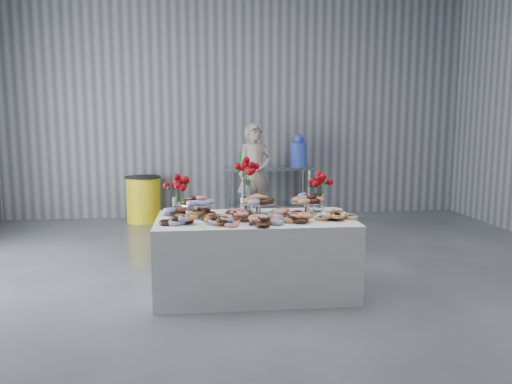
# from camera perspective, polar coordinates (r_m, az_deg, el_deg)

# --- Properties ---
(ground) EXTENTS (9.00, 9.00, 0.00)m
(ground) POSITION_cam_1_polar(r_m,az_deg,el_deg) (4.65, 3.30, -13.15)
(ground) COLOR #3B3D43
(ground) RESTS_ON ground
(room_walls) EXTENTS (8.04, 9.04, 4.02)m
(room_walls) POSITION_cam_1_polar(r_m,az_deg,el_deg) (4.46, -0.27, 20.48)
(room_walls) COLOR gray
(room_walls) RESTS_ON ground
(display_table) EXTENTS (1.92, 1.04, 0.75)m
(display_table) POSITION_cam_1_polar(r_m,az_deg,el_deg) (4.94, -0.15, -7.24)
(display_table) COLOR white
(display_table) RESTS_ON ground
(prep_table) EXTENTS (1.50, 0.60, 0.90)m
(prep_table) POSITION_cam_1_polar(r_m,az_deg,el_deg) (8.52, 1.48, 1.04)
(prep_table) COLOR silver
(prep_table) RESTS_ON ground
(donut_mounds) EXTENTS (1.82, 0.83, 0.09)m
(donut_mounds) POSITION_cam_1_polar(r_m,az_deg,el_deg) (4.80, -0.08, -2.56)
(donut_mounds) COLOR #D6874E
(donut_mounds) RESTS_ON display_table
(cake_stand_left) EXTENTS (0.36, 0.36, 0.17)m
(cake_stand_left) POSITION_cam_1_polar(r_m,az_deg,el_deg) (4.95, -6.67, -1.16)
(cake_stand_left) COLOR silver
(cake_stand_left) RESTS_ON display_table
(cake_stand_mid) EXTENTS (0.36, 0.36, 0.17)m
(cake_stand_mid) POSITION_cam_1_polar(r_m,az_deg,el_deg) (4.98, 0.25, -1.05)
(cake_stand_mid) COLOR silver
(cake_stand_mid) RESTS_ON display_table
(cake_stand_right) EXTENTS (0.36, 0.36, 0.17)m
(cake_stand_right) POSITION_cam_1_polar(r_m,az_deg,el_deg) (5.06, 5.89, -0.94)
(cake_stand_right) COLOR silver
(cake_stand_right) RESTS_ON display_table
(danish_pile) EXTENTS (0.48, 0.48, 0.11)m
(danish_pile) POSITION_cam_1_polar(r_m,az_deg,el_deg) (4.83, 8.92, -2.46)
(danish_pile) COLOR white
(danish_pile) RESTS_ON display_table
(bouquet_left) EXTENTS (0.26, 0.26, 0.42)m
(bouquet_left) POSITION_cam_1_polar(r_m,az_deg,el_deg) (5.04, -8.96, 0.75)
(bouquet_left) COLOR white
(bouquet_left) RESTS_ON display_table
(bouquet_right) EXTENTS (0.26, 0.26, 0.42)m
(bouquet_right) POSITION_cam_1_polar(r_m,az_deg,el_deg) (5.21, 7.19, 1.05)
(bouquet_right) COLOR white
(bouquet_right) RESTS_ON display_table
(bouquet_center) EXTENTS (0.26, 0.26, 0.57)m
(bouquet_center) POSITION_cam_1_polar(r_m,az_deg,el_deg) (5.14, -1.10, 1.93)
(bouquet_center) COLOR silver
(bouquet_center) RESTS_ON display_table
(water_jug) EXTENTS (0.28, 0.28, 0.55)m
(water_jug) POSITION_cam_1_polar(r_m,az_deg,el_deg) (8.56, 4.82, 4.61)
(water_jug) COLOR #415FE0
(water_jug) RESTS_ON prep_table
(drink_bottles) EXTENTS (0.54, 0.08, 0.27)m
(drink_bottles) POSITION_cam_1_polar(r_m,az_deg,el_deg) (8.34, -0.59, 3.75)
(drink_bottles) COLOR #268C33
(drink_bottles) RESTS_ON prep_table
(person) EXTENTS (0.67, 0.52, 1.63)m
(person) POSITION_cam_1_polar(r_m,az_deg,el_deg) (8.16, -0.15, 2.11)
(person) COLOR #CC8C93
(person) RESTS_ON ground
(trash_barrel) EXTENTS (0.60, 0.60, 0.76)m
(trash_barrel) POSITION_cam_1_polar(r_m,az_deg,el_deg) (8.50, -12.75, -0.79)
(trash_barrel) COLOR yellow
(trash_barrel) RESTS_ON ground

